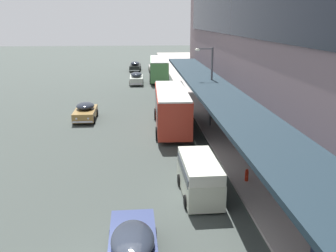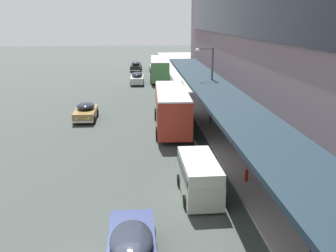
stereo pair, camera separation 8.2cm
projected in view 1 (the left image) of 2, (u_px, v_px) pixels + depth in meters
name	position (u px, v px, depth m)	size (l,w,h in m)	color
transit_bus_kerbside_front	(159.00, 68.00, 55.29)	(3.02, 10.70, 3.17)	#4C8F4D
transit_bus_kerbside_rear	(172.00, 107.00, 30.54)	(2.94, 9.34, 3.26)	#B23222
sedan_oncoming_rear	(85.00, 112.00, 33.62)	(1.95, 4.28, 1.54)	olive
sedan_oncoming_front	(154.00, 67.00, 64.70)	(1.92, 4.26, 1.49)	beige
sedan_second_near	(135.00, 66.00, 65.38)	(2.09, 4.98, 1.66)	black
sedan_lead_mid	(133.00, 249.00, 13.51)	(1.94, 4.94, 1.54)	navy
sedan_trailing_near	(136.00, 78.00, 52.19)	(1.93, 5.00, 1.68)	beige
vw_van	(199.00, 175.00, 19.17)	(1.96, 4.58, 1.96)	beige
pedestrian_at_kerb	(316.00, 230.00, 13.98)	(0.33, 0.62, 1.86)	#1E273F
street_lamp	(209.00, 81.00, 30.43)	(1.50, 0.28, 6.45)	#4C4C51
fire_hydrant	(247.00, 175.00, 20.61)	(0.20, 0.40, 0.70)	red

